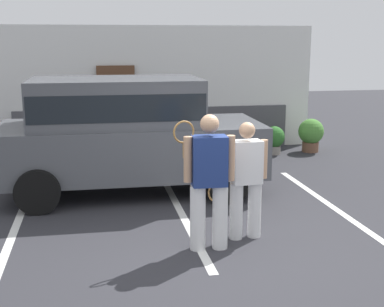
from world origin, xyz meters
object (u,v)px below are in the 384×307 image
at_px(tennis_player_man, 209,180).
at_px(potted_plant_secondary, 311,134).
at_px(parked_suv, 125,130).
at_px(potted_plant_by_porch, 274,139).
at_px(tennis_player_woman, 246,179).

relative_size(tennis_player_man, potted_plant_secondary, 2.19).
bearing_deg(potted_plant_secondary, parked_suv, -150.56).
relative_size(potted_plant_by_porch, potted_plant_secondary, 0.83).
height_order(tennis_player_woman, potted_plant_by_porch, tennis_player_woman).
relative_size(tennis_player_woman, potted_plant_by_porch, 2.40).
distance_m(tennis_player_man, potted_plant_by_porch, 6.09).
xyz_separation_m(tennis_player_man, potted_plant_by_porch, (2.81, 5.38, -0.56)).
bearing_deg(tennis_player_man, parked_suv, -69.93).
xyz_separation_m(tennis_player_woman, potted_plant_by_porch, (2.23, 5.09, -0.46)).
relative_size(tennis_player_man, tennis_player_woman, 1.10).
distance_m(tennis_player_woman, potted_plant_by_porch, 5.57).
height_order(tennis_player_woman, potted_plant_secondary, tennis_player_woman).
relative_size(tennis_player_man, potted_plant_by_porch, 2.63).
bearing_deg(tennis_player_woman, tennis_player_man, 22.43).
distance_m(potted_plant_by_porch, potted_plant_secondary, 0.99).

